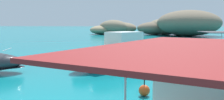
# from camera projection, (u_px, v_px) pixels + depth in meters

# --- Properties ---
(islet_large) EXTENTS (24.54, 22.90, 6.69)m
(islet_large) POSITION_uv_depth(u_px,v_px,m) (180.00, 25.00, 70.35)
(islet_large) COLOR #756651
(islet_large) RESTS_ON ground
(islet_small) EXTENTS (14.30, 13.41, 4.18)m
(islet_small) POSITION_uv_depth(u_px,v_px,m) (114.00, 28.00, 77.37)
(islet_small) COLOR #84755B
(islet_small) RESTS_ON ground
(motorboat_teal) EXTENTS (8.45, 9.23, 2.84)m
(motorboat_teal) POSITION_uv_depth(u_px,v_px,m) (120.00, 55.00, 21.70)
(motorboat_teal) COLOR #19727A
(motorboat_teal) RESTS_ON ground
(channel_buoy) EXTENTS (0.56, 0.56, 1.48)m
(channel_buoy) POSITION_uv_depth(u_px,v_px,m) (144.00, 89.00, 13.08)
(channel_buoy) COLOR #E54C19
(channel_buoy) RESTS_ON ground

